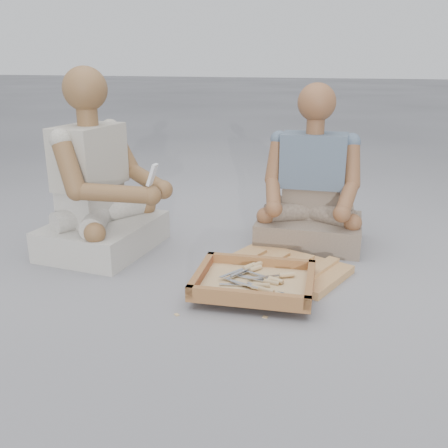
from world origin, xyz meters
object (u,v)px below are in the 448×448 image
(craftsman, at_px, (100,191))
(companion, at_px, (311,192))
(carved_panel, at_px, (284,268))
(tool_tray, at_px, (254,282))

(craftsman, xyz_separation_m, companion, (1.06, 0.48, -0.04))
(carved_panel, xyz_separation_m, tool_tray, (-0.07, -0.30, 0.04))
(tool_tray, height_order, craftsman, craftsman)
(carved_panel, distance_m, tool_tray, 0.31)
(tool_tray, relative_size, companion, 0.63)
(carved_panel, xyz_separation_m, craftsman, (-1.02, -0.02, 0.31))
(carved_panel, xyz_separation_m, companion, (0.05, 0.46, 0.28))
(carved_panel, height_order, craftsman, craftsman)
(carved_panel, relative_size, tool_tray, 1.03)
(carved_panel, bearing_deg, companion, 84.17)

